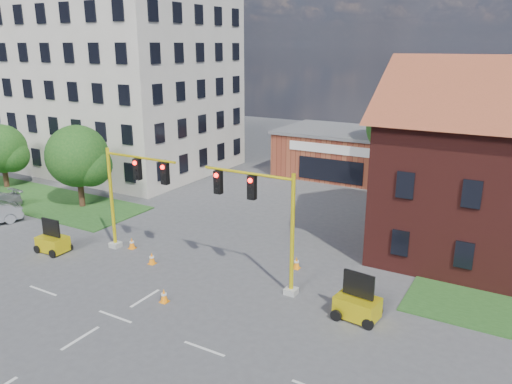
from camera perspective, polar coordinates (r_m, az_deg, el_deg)
ground at (r=24.36m, az=-15.80°, el=-13.55°), size 120.00×120.00×0.00m
grass_verge_nw at (r=44.80m, az=-24.74°, el=-0.47°), size 22.00×6.00×0.08m
lane_markings at (r=22.73m, az=-21.39°, el=-16.46°), size 60.00×36.00×0.01m
office_block at (r=50.87m, az=-15.02°, el=14.12°), size 18.40×15.40×20.60m
brick_shop at (r=47.98m, az=10.32°, el=4.47°), size 12.40×8.40×4.30m
tree_large at (r=42.73m, az=17.96°, el=7.47°), size 7.70×7.33×9.75m
tree_nw_front at (r=39.41m, az=-19.40°, el=3.63°), size 4.87×4.63×6.29m
tree_nw_rear at (r=47.74m, az=-26.84°, el=4.25°), size 4.35×4.15×5.50m
signal_mast_west at (r=29.64m, az=-14.09°, el=0.28°), size 5.30×0.60×6.20m
signal_mast_east at (r=24.59m, az=0.76°, el=-2.56°), size 5.30×0.60×6.20m
trailer_west at (r=32.28m, az=-22.21°, el=-5.33°), size 1.79×1.24×1.99m
trailer_east at (r=23.50m, az=11.50°, el=-12.53°), size 2.03×1.47×2.15m
cone_a at (r=29.05m, az=-11.82°, el=-7.43°), size 0.40×0.40×0.70m
cone_b at (r=31.41m, az=-14.00°, el=-5.71°), size 0.40×0.40×0.70m
cone_c at (r=24.91m, az=-10.47°, el=-11.58°), size 0.40×0.40×0.70m
cone_d at (r=27.97m, az=4.65°, el=-8.08°), size 0.40×0.40×0.70m
pickup_white at (r=32.06m, az=19.25°, el=-5.01°), size 5.09×2.47×1.40m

